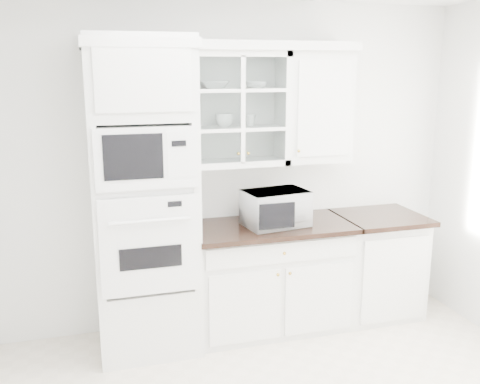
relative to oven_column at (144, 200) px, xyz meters
name	(u,v)px	position (x,y,z in m)	size (l,w,h in m)	color
room_shell	(285,135)	(0.75, -0.99, 0.58)	(4.00, 3.50, 2.70)	white
oven_column	(144,200)	(0.00, 0.00, 0.00)	(0.76, 0.68, 2.40)	white
base_cabinet_run	(270,276)	(1.03, 0.03, -0.74)	(1.32, 0.67, 0.92)	white
extra_base_cabinet	(376,264)	(2.03, 0.03, -0.74)	(0.72, 0.67, 0.92)	white
upper_cabinet_glass	(237,109)	(0.78, 0.17, 0.65)	(0.80, 0.33, 0.90)	white
upper_cabinet_solid	(315,107)	(1.46, 0.17, 0.65)	(0.55, 0.33, 0.90)	white
crown_molding	(225,45)	(0.68, 0.14, 1.14)	(2.14, 0.38, 0.07)	white
countertop_microwave	(275,208)	(1.05, -0.01, -0.14)	(0.50, 0.41, 0.29)	white
bowl_a	(214,85)	(0.60, 0.18, 0.84)	(0.24, 0.24, 0.06)	white
bowl_b	(256,85)	(0.94, 0.16, 0.84)	(0.17, 0.17, 0.05)	white
cup_a	(224,120)	(0.67, 0.16, 0.56)	(0.14, 0.14, 0.11)	white
cup_b	(250,120)	(0.89, 0.18, 0.56)	(0.10, 0.10, 0.09)	white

